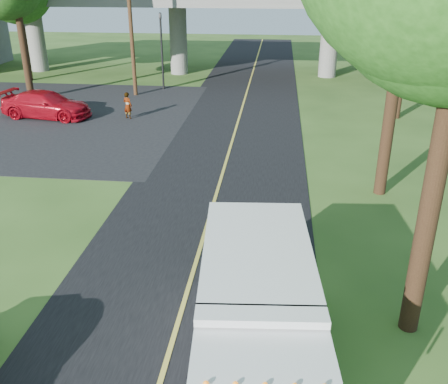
# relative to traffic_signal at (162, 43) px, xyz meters

# --- Properties ---
(ground) EXTENTS (120.00, 120.00, 0.00)m
(ground) POSITION_rel_traffic_signal_xyz_m (6.00, -26.00, -3.20)
(ground) COLOR #32511C
(ground) RESTS_ON ground
(road) EXTENTS (7.00, 90.00, 0.02)m
(road) POSITION_rel_traffic_signal_xyz_m (6.00, -16.00, -3.19)
(road) COLOR black
(road) RESTS_ON ground
(parking_lot) EXTENTS (16.00, 18.00, 0.01)m
(parking_lot) POSITION_rel_traffic_signal_xyz_m (-5.00, -8.00, -3.19)
(parking_lot) COLOR black
(parking_lot) RESTS_ON ground
(lane_line) EXTENTS (0.12, 90.00, 0.01)m
(lane_line) POSITION_rel_traffic_signal_xyz_m (6.00, -16.00, -3.17)
(lane_line) COLOR gold
(lane_line) RESTS_ON road
(overpass) EXTENTS (54.00, 10.00, 7.30)m
(overpass) POSITION_rel_traffic_signal_xyz_m (6.00, 6.00, 1.36)
(overpass) COLOR slate
(overpass) RESTS_ON ground
(traffic_signal) EXTENTS (0.18, 0.22, 5.20)m
(traffic_signal) POSITION_rel_traffic_signal_xyz_m (0.00, 0.00, 0.00)
(traffic_signal) COLOR black
(traffic_signal) RESTS_ON ground
(utility_pole) EXTENTS (1.60, 0.26, 9.00)m
(utility_pole) POSITION_rel_traffic_signal_xyz_m (-1.50, -2.00, 1.40)
(utility_pole) COLOR #472D19
(utility_pole) RESTS_ON ground
(step_van) EXTENTS (2.75, 6.36, 2.61)m
(step_van) POSITION_rel_traffic_signal_xyz_m (7.94, -26.77, -1.78)
(step_van) COLOR white
(step_van) RESTS_ON ground
(red_sedan) EXTENTS (5.40, 2.72, 1.50)m
(red_sedan) POSITION_rel_traffic_signal_xyz_m (-5.05, -8.07, -2.45)
(red_sedan) COLOR #A70A17
(red_sedan) RESTS_ON ground
(pedestrian) EXTENTS (0.66, 0.57, 1.53)m
(pedestrian) POSITION_rel_traffic_signal_xyz_m (-0.32, -7.82, -2.44)
(pedestrian) COLOR gray
(pedestrian) RESTS_ON ground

